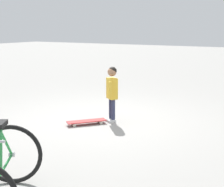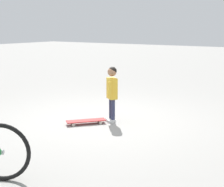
# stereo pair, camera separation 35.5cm
# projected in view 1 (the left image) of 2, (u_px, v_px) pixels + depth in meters

# --- Properties ---
(ground_plane) EXTENTS (50.00, 50.00, 0.00)m
(ground_plane) POSITION_uv_depth(u_px,v_px,m) (97.00, 120.00, 6.61)
(ground_plane) COLOR gray
(child_person) EXTENTS (0.28, 0.37, 1.06)m
(child_person) POSITION_uv_depth(u_px,v_px,m) (112.00, 88.00, 6.40)
(child_person) COLOR #2D3351
(child_person) RESTS_ON ground
(skateboard) EXTENTS (0.62, 0.68, 0.07)m
(skateboard) POSITION_uv_depth(u_px,v_px,m) (87.00, 121.00, 6.31)
(skateboard) COLOR #B22D2D
(skateboard) RESTS_ON ground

